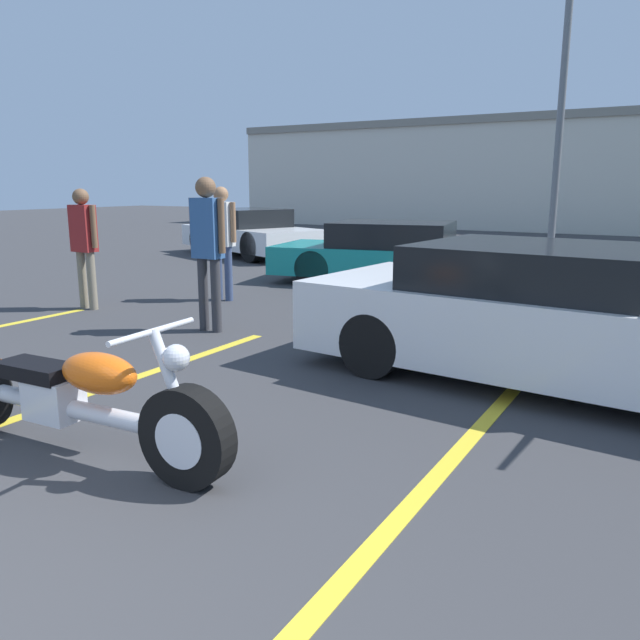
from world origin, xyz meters
The scene contains 11 objects.
parking_stripe_middle centered at (-1.83, 2.74, 0.00)m, with size 0.12×5.09×0.01m, color yellow.
parking_stripe_back centered at (1.29, 2.74, 0.00)m, with size 0.12×5.09×0.01m, color yellow.
far_building centered at (0.00, 26.02, 2.34)m, with size 32.00×4.20×4.40m.
light_pole centered at (-0.52, 16.38, 3.71)m, with size 1.21×0.28×6.67m.
motorcycle centered at (-0.91, 1.96, 0.38)m, with size 2.56×0.70×0.94m.
show_car_hood_open centered at (1.51, 5.26, 0.61)m, with size 4.61×2.28×2.13m.
parked_car_right_row centered at (-2.01, 9.86, 0.53)m, with size 4.83×2.62×1.11m.
parked_car_left_row centered at (-7.16, 12.26, 0.57)m, with size 4.50×3.16×1.17m.
spectator_near_motorcycle centered at (-3.69, 6.95, 1.04)m, with size 0.52×0.23×1.74m.
spectator_by_show_car centered at (-2.48, 5.20, 1.12)m, with size 0.52×0.24×1.85m.
spectator_midground centered at (-4.93, 5.39, 1.02)m, with size 0.52×0.22×1.71m.
Camera 1 is at (2.47, -0.54, 1.75)m, focal length 35.00 mm.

